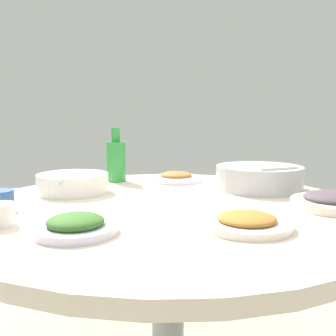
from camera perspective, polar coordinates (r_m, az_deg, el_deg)
name	(u,v)px	position (r m, az deg, el deg)	size (l,w,h in m)	color
round_dining_table	(168,230)	(1.19, -0.01, -9.26)	(1.22, 1.22, 0.73)	#99999E
rice_bowl	(259,177)	(1.43, 13.42, -1.33)	(0.31, 0.31, 0.09)	#B2B5BA
soup_bowl	(73,184)	(1.37, -13.99, -2.29)	(0.27, 0.25, 0.07)	white
dish_tofu_braise	(247,222)	(0.94, 11.68, -7.89)	(0.21, 0.21, 0.04)	silver
dish_greens	(76,226)	(0.90, -13.62, -8.38)	(0.19, 0.19, 0.05)	silver
dish_stirfry	(176,177)	(1.57, 1.21, -1.41)	(0.19, 0.19, 0.04)	white
dish_eggplant	(333,201)	(1.21, 23.36, -4.58)	(0.23, 0.23, 0.05)	silver
green_bottle	(116,160)	(1.58, -7.75, 1.22)	(0.08, 0.08, 0.22)	green
tea_cup_far	(0,201)	(1.18, -23.83, -4.46)	(0.08, 0.08, 0.06)	#2B4F8C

